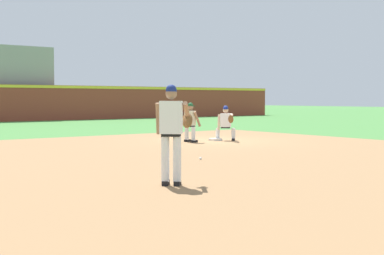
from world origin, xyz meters
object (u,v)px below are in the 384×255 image
(pitcher, at_px, (172,128))
(baseball, at_px, (201,158))
(first_baseman, at_px, (226,122))
(baserunner, at_px, (190,121))
(first_base_bag, at_px, (215,140))

(pitcher, bearing_deg, baseball, 45.24)
(first_baseman, distance_m, baserunner, 1.55)
(first_base_bag, height_order, baserunner, baserunner)
(baserunner, bearing_deg, baseball, -123.86)
(baseball, relative_size, first_baseman, 0.06)
(baserunner, bearing_deg, first_baseman, -7.76)
(pitcher, relative_size, first_baseman, 1.39)
(first_base_bag, relative_size, baseball, 5.14)
(baseball, xyz_separation_m, first_baseman, (4.69, 4.50, 0.69))
(first_base_bag, relative_size, baserunner, 0.26)
(baseball, relative_size, baserunner, 0.05)
(pitcher, relative_size, baserunner, 1.27)
(pitcher, xyz_separation_m, baserunner, (6.10, 7.67, -0.27))
(pitcher, bearing_deg, first_base_bag, 46.50)
(pitcher, distance_m, first_baseman, 10.68)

